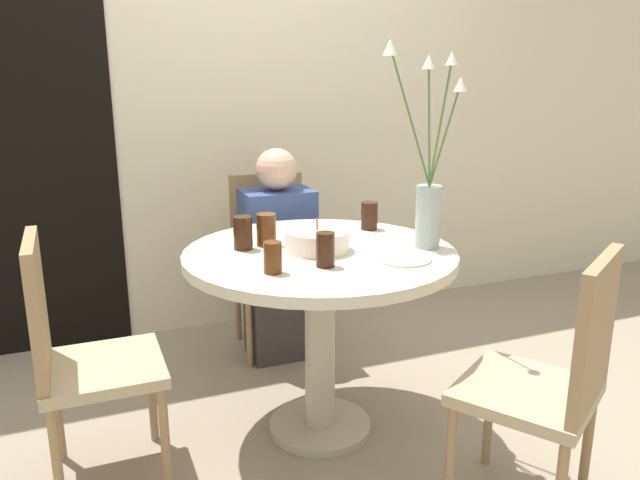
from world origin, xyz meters
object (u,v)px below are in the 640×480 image
(side_plate, at_px, (403,258))
(drink_glass_3, at_px, (273,258))
(chair_far_back, at_px, (271,252))
(drink_glass_1, at_px, (369,216))
(chair_near_front, at_px, (76,350))
(person_woman, at_px, (278,262))
(birthday_cake, at_px, (317,241))
(drink_glass_4, at_px, (266,230))
(drink_glass_2, at_px, (243,233))
(flower_vase, at_px, (428,187))
(drink_glass_0, at_px, (325,250))
(chair_right_flank, at_px, (554,375))

(side_plate, bearing_deg, drink_glass_3, 176.72)
(chair_far_back, height_order, drink_glass_1, chair_far_back)
(chair_near_front, bearing_deg, person_woman, -52.80)
(birthday_cake, height_order, drink_glass_4, same)
(drink_glass_2, bearing_deg, drink_glass_4, 10.75)
(drink_glass_1, bearing_deg, chair_near_front, -169.22)
(chair_near_front, relative_size, person_woman, 0.85)
(birthday_cake, height_order, flower_vase, flower_vase)
(chair_near_front, xyz_separation_m, person_woman, (0.95, 0.72, -0.01))
(chair_near_front, distance_m, drink_glass_4, 0.80)
(chair_near_front, height_order, drink_glass_1, chair_near_front)
(birthday_cake, xyz_separation_m, drink_glass_2, (-0.25, 0.13, 0.02))
(birthday_cake, xyz_separation_m, side_plate, (0.24, -0.22, -0.03))
(drink_glass_0, relative_size, person_woman, 0.11)
(drink_glass_2, bearing_deg, flower_vase, -19.93)
(birthday_cake, relative_size, drink_glass_4, 1.95)
(birthday_cake, bearing_deg, drink_glass_0, -103.61)
(side_plate, bearing_deg, chair_far_back, 97.78)
(drink_glass_0, bearing_deg, birthday_cake, 76.39)
(birthday_cake, height_order, drink_glass_0, birthday_cake)
(drink_glass_3, distance_m, drink_glass_4, 0.35)
(drink_glass_0, bearing_deg, chair_near_front, 166.94)
(drink_glass_4, bearing_deg, chair_far_back, 71.69)
(chair_far_back, distance_m, birthday_cake, 0.94)
(side_plate, distance_m, drink_glass_0, 0.29)
(chair_right_flank, height_order, flower_vase, flower_vase)
(chair_right_flank, height_order, drink_glass_2, chair_right_flank)
(birthday_cake, relative_size, drink_glass_0, 2.01)
(chair_near_front, distance_m, drink_glass_1, 1.26)
(drink_glass_4, bearing_deg, side_plate, -42.68)
(chair_far_back, height_order, flower_vase, flower_vase)
(birthday_cake, bearing_deg, person_woman, 84.03)
(birthday_cake, xyz_separation_m, drink_glass_4, (-0.16, 0.14, 0.02))
(chair_far_back, height_order, drink_glass_2, chair_far_back)
(birthday_cake, distance_m, drink_glass_2, 0.28)
(person_woman, bearing_deg, chair_right_flank, -74.14)
(chair_right_flank, relative_size, birthday_cake, 3.70)
(drink_glass_1, relative_size, drink_glass_4, 0.94)
(drink_glass_1, bearing_deg, drink_glass_0, -131.64)
(birthday_cake, relative_size, drink_glass_1, 2.07)
(chair_near_front, relative_size, flower_vase, 1.17)
(chair_right_flank, bearing_deg, drink_glass_0, -78.43)
(chair_right_flank, bearing_deg, drink_glass_4, -86.69)
(drink_glass_4, bearing_deg, drink_glass_1, 9.98)
(flower_vase, relative_size, drink_glass_3, 7.18)
(drink_glass_3, bearing_deg, chair_near_front, 163.07)
(drink_glass_3, xyz_separation_m, person_woman, (0.31, 0.92, -0.31))
(flower_vase, xyz_separation_m, drink_glass_3, (-0.63, -0.08, -0.18))
(drink_glass_2, bearing_deg, chair_near_front, -168.60)
(chair_far_back, distance_m, chair_right_flank, 1.67)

